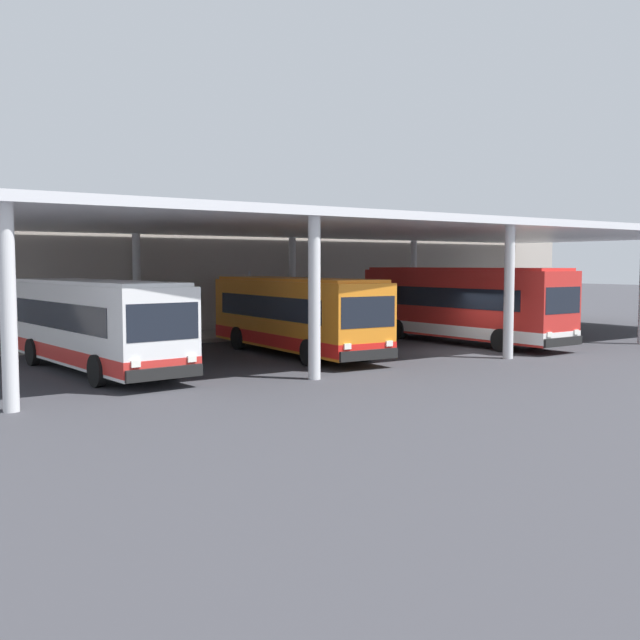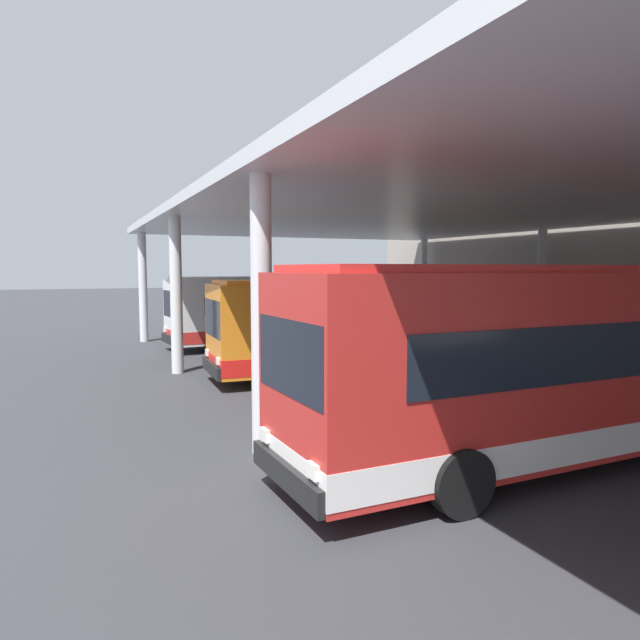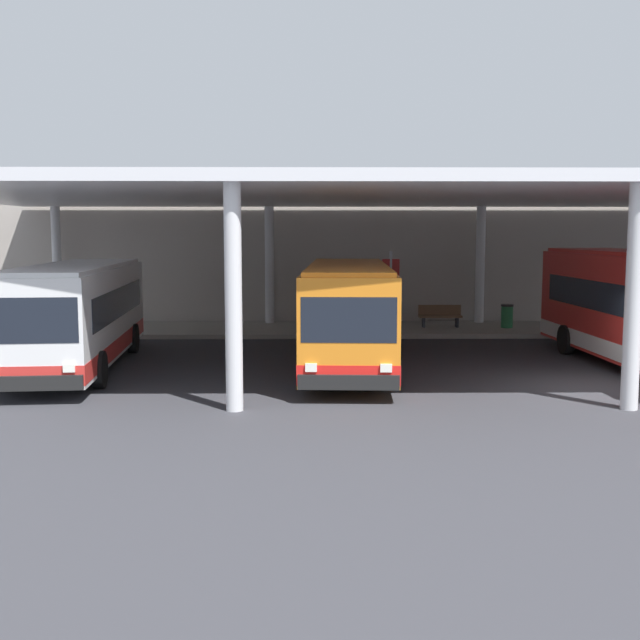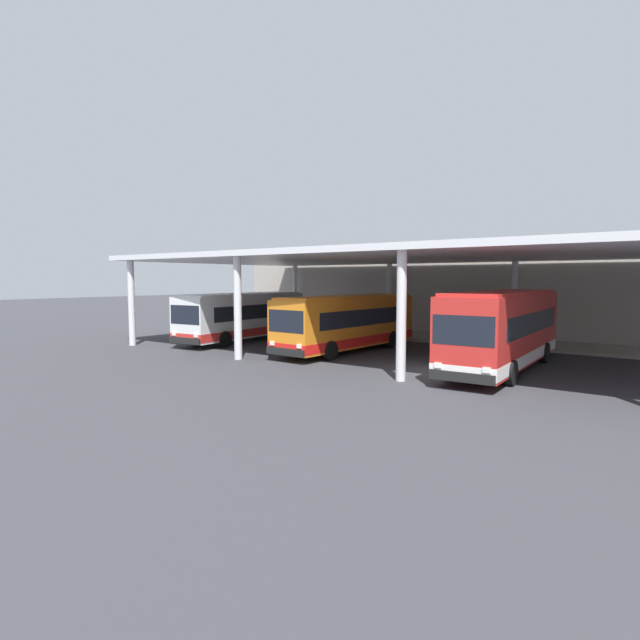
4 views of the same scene
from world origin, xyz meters
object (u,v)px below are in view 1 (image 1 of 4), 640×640
(bus_second_bay, at_px, (295,315))
(bench_waiting, at_px, (278,321))
(bus_nearest_bay, at_px, (94,324))
(bus_middle_bay, at_px, (461,304))
(trash_bin, at_px, (322,319))
(banner_sign, at_px, (250,298))

(bus_second_bay, bearing_deg, bench_waiting, 63.22)
(bench_waiting, bearing_deg, bus_nearest_bay, -145.75)
(bus_second_bay, bearing_deg, bus_middle_bay, -4.36)
(bus_nearest_bay, xyz_separation_m, trash_bin, (15.31, 8.26, -0.98))
(bus_nearest_bay, distance_m, bus_second_bay, 8.26)
(bus_nearest_bay, distance_m, bench_waiting, 15.23)
(trash_bin, bearing_deg, bus_second_bay, -130.58)
(bus_nearest_bay, height_order, bus_second_bay, same)
(bus_nearest_bay, relative_size, bench_waiting, 5.94)
(banner_sign, bearing_deg, trash_bin, 6.73)
(bus_nearest_bay, bearing_deg, banner_sign, 36.49)
(bus_second_bay, xyz_separation_m, trash_bin, (7.05, 8.23, -0.98))
(bench_waiting, bearing_deg, bus_middle_bay, -63.59)
(bus_nearest_bay, distance_m, trash_bin, 17.42)
(bench_waiting, relative_size, trash_bin, 1.84)
(bus_middle_bay, height_order, bench_waiting, bus_middle_bay)
(bus_middle_bay, xyz_separation_m, bench_waiting, (-4.57, 9.20, -1.18))
(bus_second_bay, distance_m, bus_middle_bay, 8.90)
(bus_nearest_bay, distance_m, bus_middle_bay, 17.14)
(bus_second_bay, height_order, banner_sign, banner_sign)
(trash_bin, relative_size, banner_sign, 0.31)
(trash_bin, bearing_deg, banner_sign, -173.27)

